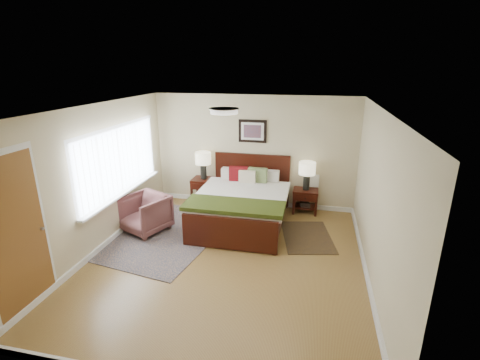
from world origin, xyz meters
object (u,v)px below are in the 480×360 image
at_px(nightstand_right, 305,198).
at_px(rug_persian, 166,234).
at_px(bed, 242,199).
at_px(armchair, 145,214).
at_px(nightstand_left, 204,184).
at_px(lamp_left, 203,160).
at_px(lamp_right, 307,171).

distance_m(nightstand_right, rug_persian, 3.05).
xyz_separation_m(bed, armchair, (-1.78, -0.71, -0.19)).
xyz_separation_m(nightstand_left, rug_persian, (-0.24, -1.63, -0.49)).
relative_size(nightstand_left, rug_persian, 0.23).
distance_m(nightstand_left, lamp_left, 0.56).
bearing_deg(lamp_left, bed, -38.26).
xyz_separation_m(nightstand_right, lamp_right, (-0.00, 0.01, 0.63)).
relative_size(nightstand_right, armchair, 0.67).
bearing_deg(armchair, bed, 45.84).
bearing_deg(nightstand_right, bed, -145.43).
height_order(nightstand_left, armchair, armchair).
relative_size(bed, armchair, 2.77).
xyz_separation_m(bed, nightstand_right, (1.23, 0.84, -0.22)).
relative_size(nightstand_right, lamp_right, 0.87).
distance_m(lamp_left, lamp_right, 2.32).
height_order(bed, armchair, bed).
xyz_separation_m(nightstand_right, lamp_left, (-2.31, 0.01, 0.72)).
bearing_deg(lamp_right, armchair, -152.34).
xyz_separation_m(nightstand_left, nightstand_right, (2.31, 0.01, -0.16)).
xyz_separation_m(bed, lamp_left, (-1.09, 0.86, 0.50)).
xyz_separation_m(lamp_right, armchair, (-3.00, -1.57, -0.60)).
bearing_deg(nightstand_right, armchair, -152.55).
distance_m(bed, rug_persian, 1.64).
distance_m(lamp_left, armchair, 1.85).
bearing_deg(nightstand_left, lamp_left, 90.00).
height_order(nightstand_right, armchair, armchair).
distance_m(nightstand_right, armchair, 3.38).
relative_size(lamp_right, rug_persian, 0.23).
xyz_separation_m(lamp_left, armchair, (-0.69, -1.57, -0.69)).
bearing_deg(nightstand_right, rug_persian, -147.34).
distance_m(nightstand_left, nightstand_right, 2.32).
height_order(lamp_left, rug_persian, lamp_left).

